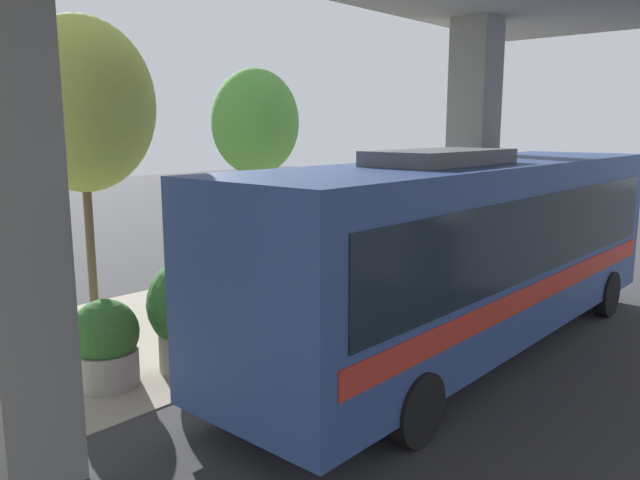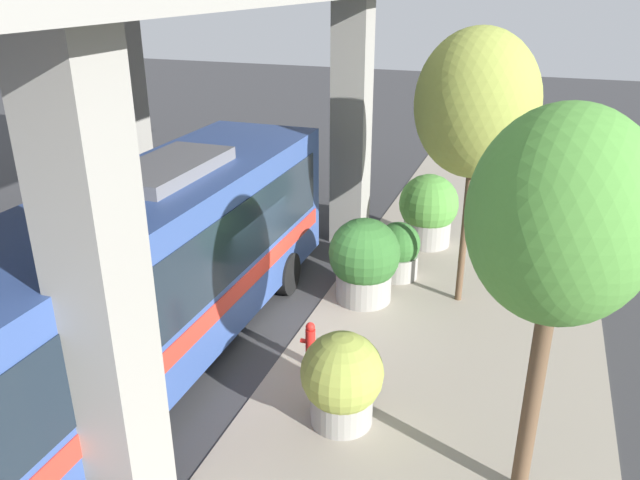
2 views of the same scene
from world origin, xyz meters
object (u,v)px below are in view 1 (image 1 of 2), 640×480
object	(u,v)px
planter_middle	(323,272)
street_tree_far	(81,105)
fire_hydrant	(318,309)
street_tree_near	(255,123)
planter_front	(106,344)
planter_back	(195,313)
bus	(470,243)

from	to	relation	value
planter_middle	street_tree_far	world-z (taller)	street_tree_far
street_tree_far	planter_middle	bearing A→B (deg)	75.91
fire_hydrant	street_tree_near	distance (m)	5.76
fire_hydrant	planter_front	bearing A→B (deg)	-99.14
street_tree_near	planter_middle	bearing A→B (deg)	-11.99
fire_hydrant	planter_back	world-z (taller)	planter_back
bus	planter_front	distance (m)	6.51
bus	fire_hydrant	world-z (taller)	bus
bus	street_tree_near	size ratio (longest dim) A/B	2.02
planter_middle	fire_hydrant	bearing A→B (deg)	-52.55
fire_hydrant	bus	bearing A→B (deg)	20.65
planter_back	street_tree_near	world-z (taller)	street_tree_near
bus	fire_hydrant	xyz separation A→B (m)	(-2.79, -1.05, -1.55)
planter_middle	planter_back	world-z (taller)	planter_back
bus	planter_back	bearing A→B (deg)	-127.59
planter_back	street_tree_far	world-z (taller)	street_tree_far
planter_front	street_tree_near	size ratio (longest dim) A/B	0.26
bus	planter_middle	bearing A→B (deg)	175.27
planter_back	planter_middle	bearing A→B (deg)	100.95
planter_middle	planter_back	distance (m)	4.32
planter_front	street_tree_far	xyz separation A→B (m)	(-1.60, 0.70, 3.77)
fire_hydrant	street_tree_far	distance (m)	5.84
planter_front	planter_back	bearing A→B (deg)	71.96
planter_middle	street_tree_far	xyz separation A→B (m)	(-1.24, -4.95, 3.64)
planter_middle	street_tree_far	distance (m)	6.27
bus	street_tree_near	bearing A→B (deg)	172.13
bus	street_tree_near	distance (m)	7.12
bus	street_tree_near	world-z (taller)	street_tree_near
street_tree_near	street_tree_far	distance (m)	5.80
bus	planter_middle	xyz separation A→B (m)	(-3.84, 0.32, -1.19)
fire_hydrant	planter_back	distance (m)	2.93
planter_middle	bus	bearing A→B (deg)	-4.73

